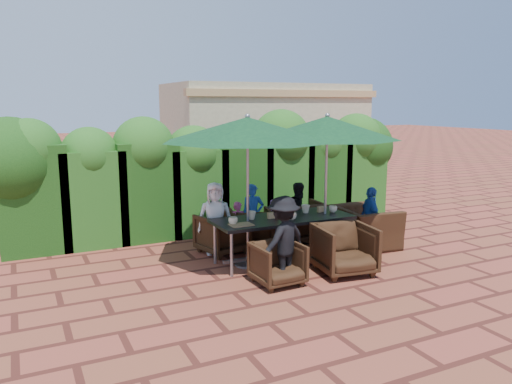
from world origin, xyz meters
name	(u,v)px	position (x,y,z in m)	size (l,w,h in m)	color
ground	(268,260)	(0.00, 0.00, 0.00)	(80.00, 80.00, 0.00)	brown
dining_table	(283,222)	(0.21, -0.14, 0.68)	(2.36, 0.90, 0.75)	black
umbrella_left	(247,130)	(-0.42, -0.09, 2.21)	(2.75, 2.75, 2.46)	gray
umbrella_right	(327,128)	(0.99, -0.22, 2.21)	(2.44, 2.44, 2.46)	gray
chair_far_left	(222,231)	(-0.54, 0.73, 0.39)	(0.76, 0.71, 0.78)	black
chair_far_mid	(251,226)	(0.10, 0.89, 0.38)	(0.74, 0.70, 0.77)	black
chair_far_right	(302,220)	(1.13, 0.75, 0.42)	(0.82, 0.77, 0.84)	black
chair_near_left	(278,262)	(-0.39, -1.08, 0.34)	(0.67, 0.63, 0.69)	black
chair_near_right	(345,247)	(0.76, -1.12, 0.43)	(0.83, 0.78, 0.85)	black
chair_end_right	(366,220)	(2.02, -0.03, 0.49)	(1.12, 0.73, 0.98)	black
adult_far_left	(215,218)	(-0.65, 0.77, 0.63)	(0.63, 0.37, 1.27)	white
adult_far_mid	(253,215)	(0.15, 0.91, 0.58)	(0.42, 0.34, 1.16)	#1D489E
adult_far_right	(300,212)	(1.09, 0.80, 0.57)	(0.55, 0.33, 1.14)	black
adult_near_left	(283,240)	(-0.29, -1.06, 0.65)	(0.83, 0.38, 1.30)	black
adult_end_right	(370,218)	(2.00, -0.19, 0.57)	(0.67, 0.33, 1.13)	#1D489E
child_left	(238,225)	(-0.16, 0.85, 0.43)	(0.31, 0.25, 0.86)	#D24A8F
child_right	(274,222)	(0.56, 0.83, 0.42)	(0.31, 0.25, 0.85)	#89489D
pedestrian_a	(241,172)	(1.36, 4.11, 0.92)	(1.71, 0.61, 1.83)	green
pedestrian_b	(277,170)	(2.60, 4.52, 0.84)	(0.80, 0.49, 1.68)	#D24A8F
pedestrian_c	(310,168)	(3.46, 4.24, 0.88)	(1.13, 0.52, 1.76)	gray
cup_a	(233,221)	(-0.74, -0.24, 0.81)	(0.15, 0.15, 0.12)	beige
cup_b	(251,215)	(-0.33, -0.06, 0.82)	(0.15, 0.15, 0.14)	beige
cup_c	(292,216)	(0.25, -0.36, 0.81)	(0.16, 0.16, 0.12)	beige
cup_d	(306,209)	(0.72, -0.02, 0.82)	(0.15, 0.15, 0.14)	beige
cup_e	(333,209)	(1.18, -0.19, 0.81)	(0.15, 0.15, 0.12)	beige
ketchup_bottle	(276,213)	(0.08, -0.15, 0.83)	(0.04, 0.04, 0.17)	#B20C0A
sauce_bottle	(275,211)	(0.13, -0.02, 0.83)	(0.04, 0.04, 0.17)	#4C230C
serving_tray	(241,225)	(-0.65, -0.34, 0.76)	(0.35, 0.25, 0.02)	#987149
number_block_left	(271,215)	(-0.01, -0.13, 0.80)	(0.12, 0.06, 0.10)	tan
number_block_right	(321,209)	(1.00, -0.07, 0.80)	(0.12, 0.06, 0.10)	tan
hedge_wall	(213,166)	(-0.08, 2.32, 1.34)	(9.10, 1.60, 2.50)	#12370F
building	(265,135)	(3.50, 6.99, 1.61)	(6.20, 3.08, 3.20)	beige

